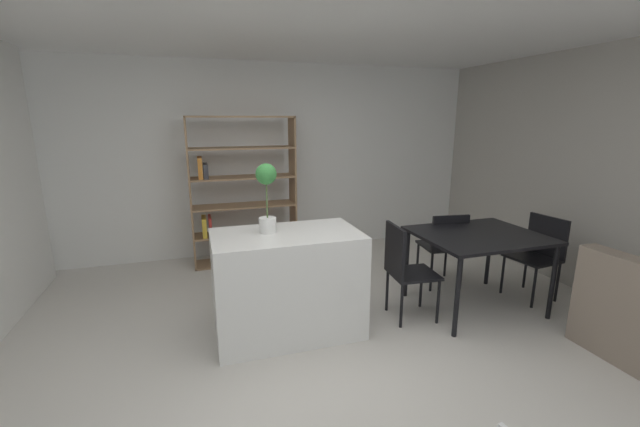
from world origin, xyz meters
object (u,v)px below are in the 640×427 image
object	(u,v)px
potted_plant_on_island	(267,192)
dining_chair_far	(444,243)
dining_chair_island_side	(404,265)
dining_chair_window_side	(539,250)
dining_table	(478,241)
kitchen_island	(287,283)
open_bookshelf	(239,192)

from	to	relation	value
potted_plant_on_island	dining_chair_far	size ratio (longest dim) A/B	0.68
dining_chair_island_side	dining_chair_window_side	bearing A→B (deg)	-84.96
dining_table	dining_chair_island_side	world-z (taller)	dining_chair_island_side
kitchen_island	dining_chair_island_side	world-z (taller)	dining_chair_island_side
kitchen_island	potted_plant_on_island	distance (m)	0.83
dining_chair_window_side	kitchen_island	bearing A→B (deg)	-98.29
potted_plant_on_island	dining_table	world-z (taller)	potted_plant_on_island
potted_plant_on_island	dining_chair_island_side	distance (m)	1.46
potted_plant_on_island	open_bookshelf	bearing A→B (deg)	91.24
potted_plant_on_island	dining_chair_far	xyz separation A→B (m)	(2.04, 0.35, -0.75)
dining_chair_far	dining_chair_window_side	xyz separation A→B (m)	(0.81, -0.51, 0.00)
kitchen_island	potted_plant_on_island	xyz separation A→B (m)	(-0.15, 0.07, 0.82)
dining_chair_island_side	dining_chair_window_side	size ratio (longest dim) A/B	1.06
potted_plant_on_island	dining_chair_far	world-z (taller)	potted_plant_on_island
dining_chair_island_side	dining_chair_window_side	xyz separation A→B (m)	(1.61, 0.00, -0.02)
kitchen_island	dining_table	distance (m)	1.93
open_bookshelf	dining_chair_far	distance (m)	2.61
dining_chair_island_side	dining_chair_window_side	distance (m)	1.61
open_bookshelf	dining_chair_far	world-z (taller)	open_bookshelf
dining_table	dining_chair_window_side	world-z (taller)	dining_chair_window_side
potted_plant_on_island	dining_chair_window_side	bearing A→B (deg)	-3.15
dining_chair_island_side	kitchen_island	bearing A→B (deg)	90.33
potted_plant_on_island	dining_chair_window_side	size ratio (longest dim) A/B	0.68
open_bookshelf	dining_chair_far	size ratio (longest dim) A/B	2.21
kitchen_island	dining_table	bearing A→B (deg)	-2.94
kitchen_island	dining_table	xyz separation A→B (m)	(1.91, -0.10, 0.24)
open_bookshelf	dining_chair_window_side	xyz separation A→B (m)	(2.90, -2.03, -0.42)
kitchen_island	dining_chair_far	world-z (taller)	kitchen_island
dining_chair_island_side	potted_plant_on_island	bearing A→B (deg)	87.71
potted_plant_on_island	dining_chair_island_side	world-z (taller)	potted_plant_on_island
dining_table	dining_chair_island_side	size ratio (longest dim) A/B	1.27
dining_table	potted_plant_on_island	bearing A→B (deg)	175.34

